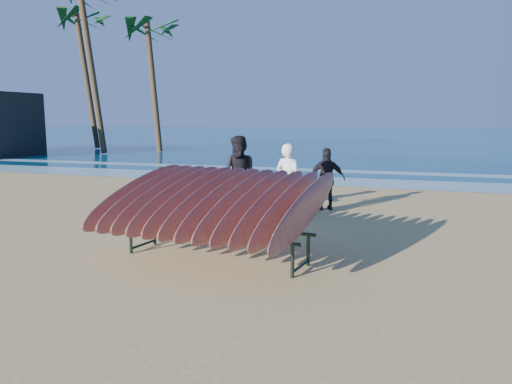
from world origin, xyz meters
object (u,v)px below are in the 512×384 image
person_dark_a (241,175)px  palm_right (84,23)px  person_dark_b (327,179)px  palm_mid (152,33)px  person_white (288,181)px  surfboard_rack (215,202)px

person_dark_a → palm_right: bearing=135.9°
person_dark_b → palm_mid: (-14.29, 16.82, 6.79)m
palm_right → person_dark_a: bearing=-46.2°
palm_mid → person_dark_b: bearing=-49.7°
person_white → person_dark_a: (-1.20, 0.15, 0.07)m
person_dark_a → palm_right: palm_right is taller
palm_mid → palm_right: 5.99m
palm_right → person_dark_b: bearing=-41.7°
palm_mid → palm_right: palm_right is taller
person_dark_b → person_dark_a: bearing=16.3°
surfboard_rack → palm_mid: palm_mid is taller
person_dark_b → palm_mid: bearing=-65.6°
person_dark_b → palm_right: 28.02m
surfboard_rack → person_dark_a: person_dark_a is taller
person_white → palm_mid: (-13.64, 18.14, 6.71)m
person_dark_a → person_dark_b: person_dark_a is taller
person_white → palm_mid: palm_mid is taller
person_dark_b → palm_mid: 23.09m
person_dark_a → palm_right: (-18.24, 19.04, 7.73)m
person_white → palm_mid: 23.66m
person_white → palm_mid: size_ratio=0.20×
palm_right → surfboard_rack: bearing=-49.9°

